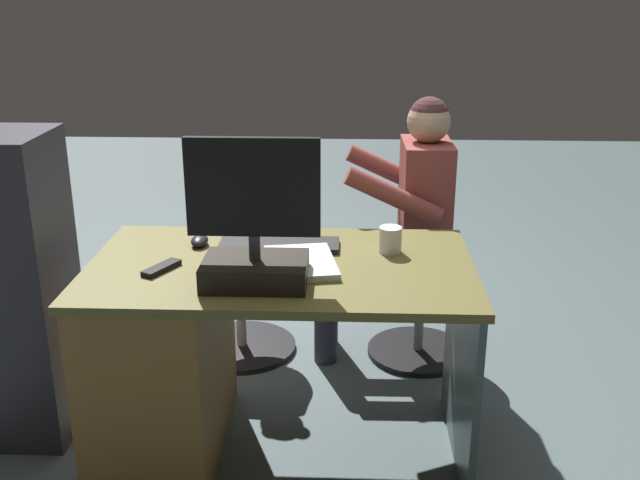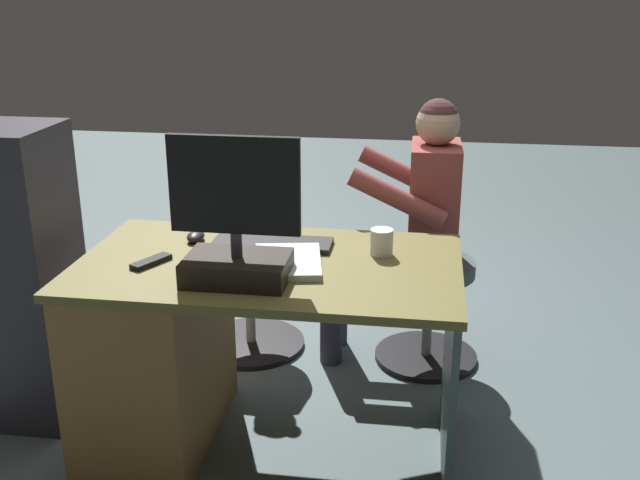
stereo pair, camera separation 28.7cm
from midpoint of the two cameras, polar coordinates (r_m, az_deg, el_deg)
ground_plane at (r=3.18m, az=0.60°, el=-11.03°), size 10.00×10.00×0.00m
desk at (r=2.69m, az=-7.57°, el=-7.89°), size 1.28×0.75×0.71m
monitor at (r=2.30m, az=-2.89°, el=0.11°), size 0.41×0.22×0.46m
keyboard at (r=2.63m, az=-0.54°, el=-0.30°), size 0.42×0.14×0.02m
computer_mouse at (r=2.69m, az=-6.51°, el=0.22°), size 0.06×0.10×0.04m
cup at (r=2.56m, az=7.95°, el=-0.21°), size 0.08×0.08×0.09m
tv_remote at (r=2.50m, az=-9.62°, el=-1.71°), size 0.11×0.15×0.02m
notebook_binder at (r=2.45m, az=0.81°, el=-1.74°), size 0.27×0.34×0.02m
office_chair_teddy at (r=3.37m, az=-2.99°, el=-4.05°), size 0.49×0.49×0.47m
teddy_bear at (r=3.25m, az=-3.06°, el=1.99°), size 0.27×0.27×0.38m
visitor_chair at (r=3.30m, az=10.78°, el=-4.71°), size 0.45×0.45×0.47m
person at (r=3.16m, az=9.45°, el=1.98°), size 0.57×0.48×1.16m
equipment_rack at (r=2.94m, az=-20.12°, el=-2.71°), size 0.44×0.36×1.13m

